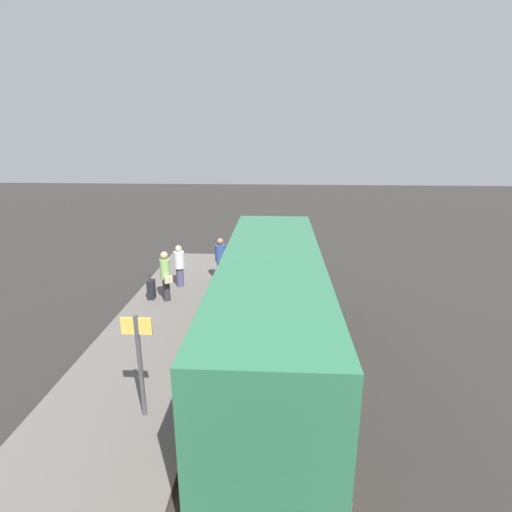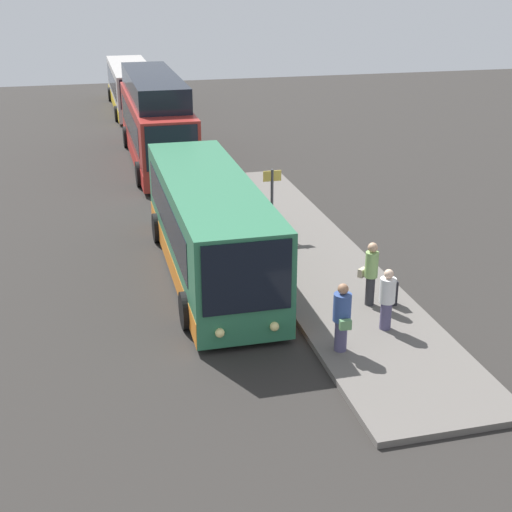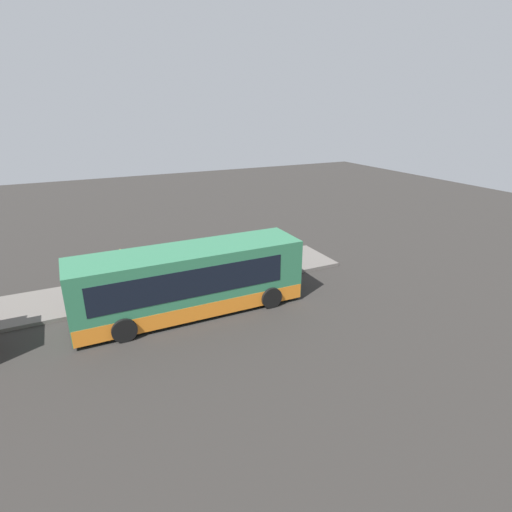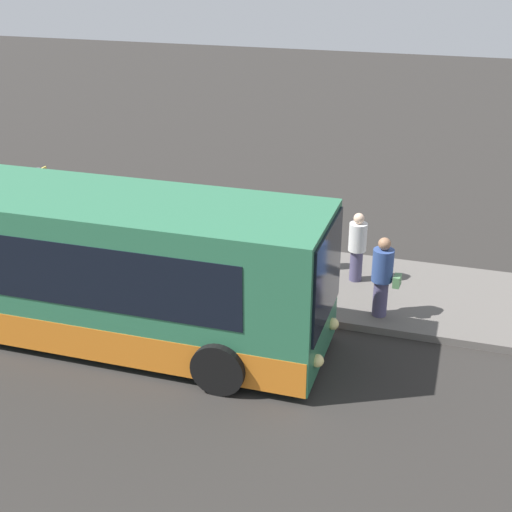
# 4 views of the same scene
# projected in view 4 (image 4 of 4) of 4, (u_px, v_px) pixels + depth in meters

# --- Properties ---
(ground) EXTENTS (80.00, 80.00, 0.00)m
(ground) POSITION_uv_depth(u_px,v_px,m) (63.00, 326.00, 15.03)
(ground) COLOR #2B2826
(platform) EXTENTS (20.00, 3.55, 0.16)m
(platform) POSITION_uv_depth(u_px,v_px,m) (133.00, 259.00, 17.94)
(platform) COLOR #605B56
(platform) RESTS_ON ground
(bus_lead) EXTENTS (10.29, 2.80, 3.01)m
(bus_lead) POSITION_uv_depth(u_px,v_px,m) (76.00, 265.00, 14.28)
(bus_lead) COLOR #2D704C
(bus_lead) RESTS_ON ground
(passenger_boarding) EXTENTS (0.62, 0.56, 1.83)m
(passenger_boarding) POSITION_uv_depth(u_px,v_px,m) (298.00, 231.00, 16.76)
(passenger_boarding) COLOR #2D2D33
(passenger_boarding) RESTS_ON platform
(passenger_waiting) EXTENTS (0.54, 0.54, 1.66)m
(passenger_waiting) POSITION_uv_depth(u_px,v_px,m) (357.00, 245.00, 16.30)
(passenger_waiting) COLOR #4C476B
(passenger_waiting) RESTS_ON platform
(passenger_with_bags) EXTENTS (0.63, 0.47, 1.77)m
(passenger_with_bags) POSITION_uv_depth(u_px,v_px,m) (383.00, 275.00, 14.75)
(passenger_with_bags) COLOR #4C476B
(passenger_with_bags) RESTS_ON platform
(suitcase) EXTENTS (0.34, 0.23, 0.96)m
(suitcase) POSITION_uv_depth(u_px,v_px,m) (308.00, 247.00, 17.52)
(suitcase) COLOR black
(suitcase) RESTS_ON platform
(sign_post) EXTENTS (0.10, 0.63, 2.34)m
(sign_post) POSITION_uv_depth(u_px,v_px,m) (43.00, 204.00, 17.21)
(sign_post) COLOR #4C4C51
(sign_post) RESTS_ON platform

